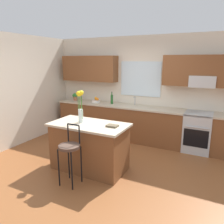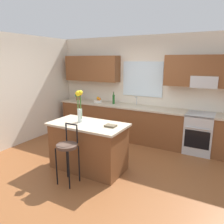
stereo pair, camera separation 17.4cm
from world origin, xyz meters
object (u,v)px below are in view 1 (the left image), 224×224
at_px(fruit_bowl_oranges, 96,101).
at_px(bottle_olive_oil, 112,99).
at_px(kitchen_island, 89,146).
at_px(cookbook, 112,126).
at_px(bar_stool_near, 70,149).
at_px(oven_range, 197,132).
at_px(potted_plant_small, 75,96).
at_px(flower_vase, 80,104).

distance_m(fruit_bowl_oranges, bottle_olive_oil, 0.51).
distance_m(kitchen_island, cookbook, 0.67).
distance_m(bar_stool_near, bottle_olive_oil, 2.58).
bearing_deg(bottle_olive_oil, cookbook, -62.95).
bearing_deg(kitchen_island, bottle_olive_oil, 103.97).
relative_size(fruit_bowl_oranges, bottle_olive_oil, 0.72).
bearing_deg(bottle_olive_oil, kitchen_island, -76.03).
distance_m(cookbook, bottle_olive_oil, 2.09).
bearing_deg(bottle_olive_oil, bar_stool_near, -79.33).
height_order(oven_range, potted_plant_small, potted_plant_small).
distance_m(flower_vase, cookbook, 0.75).
distance_m(kitchen_island, bar_stool_near, 0.63).
distance_m(oven_range, cookbook, 2.29).
height_order(bar_stool_near, potted_plant_small, potted_plant_small).
bearing_deg(cookbook, oven_range, 54.99).
bearing_deg(flower_vase, cookbook, 2.37).
relative_size(kitchen_island, bar_stool_near, 1.41).
xyz_separation_m(kitchen_island, flower_vase, (-0.18, 0.00, 0.82)).
height_order(flower_vase, bottle_olive_oil, flower_vase).
height_order(fruit_bowl_oranges, potted_plant_small, potted_plant_small).
xyz_separation_m(kitchen_island, cookbook, (0.48, 0.03, 0.47)).
xyz_separation_m(flower_vase, cookbook, (0.66, 0.03, -0.35)).
height_order(oven_range, fruit_bowl_oranges, fruit_bowl_oranges).
relative_size(bottle_olive_oil, potted_plant_small, 1.51).
height_order(cookbook, fruit_bowl_oranges, fruit_bowl_oranges).
height_order(oven_range, flower_vase, flower_vase).
xyz_separation_m(cookbook, bottle_olive_oil, (-0.95, 1.86, 0.12)).
height_order(bar_stool_near, bottle_olive_oil, bottle_olive_oil).
xyz_separation_m(fruit_bowl_oranges, potted_plant_small, (-0.72, -0.00, 0.07)).
bearing_deg(cookbook, potted_plant_small, 139.37).
distance_m(flower_vase, fruit_bowl_oranges, 2.08).
bearing_deg(kitchen_island, potted_plant_small, 131.78).
xyz_separation_m(cookbook, potted_plant_small, (-2.17, 1.86, 0.11)).
relative_size(oven_range, cookbook, 4.60).
distance_m(fruit_bowl_oranges, potted_plant_small, 0.72).
distance_m(kitchen_island, flower_vase, 0.84).
distance_m(bottle_olive_oil, potted_plant_small, 1.22).
height_order(oven_range, bar_stool_near, bar_stool_near).
relative_size(kitchen_island, potted_plant_small, 6.73).
relative_size(oven_range, potted_plant_small, 4.20).
height_order(bar_stool_near, fruit_bowl_oranges, fruit_bowl_oranges).
bearing_deg(oven_range, cookbook, -125.01).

